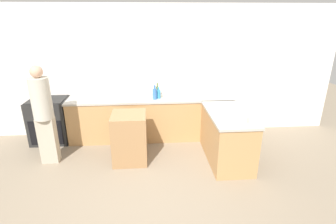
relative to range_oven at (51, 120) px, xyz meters
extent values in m
plane|color=gray|center=(2.05, -2.00, -0.45)|extent=(14.00, 14.00, 0.00)
cube|color=white|center=(2.05, 0.34, 0.90)|extent=(8.00, 0.06, 2.70)
cube|color=tan|center=(2.05, 0.00, -0.02)|extent=(3.32, 0.62, 0.85)
cube|color=#ADA89E|center=(2.05, 0.00, 0.42)|extent=(3.35, 0.65, 0.04)
cube|color=tan|center=(3.38, -0.99, -0.02)|extent=(0.66, 1.37, 0.85)
cube|color=#ADA89E|center=(3.38, -0.99, 0.42)|extent=(0.69, 1.40, 0.04)
cube|color=black|center=(0.00, 0.00, 0.00)|extent=(0.75, 0.62, 0.89)
cube|color=black|center=(0.00, -0.31, -0.14)|extent=(0.63, 0.01, 0.50)
cube|color=black|center=(0.00, 0.00, 0.45)|extent=(0.69, 0.57, 0.01)
cube|color=#997047|center=(1.66, -0.91, -0.01)|extent=(0.59, 0.62, 0.88)
cylinder|color=white|center=(3.42, -1.37, 0.49)|extent=(0.32, 0.32, 0.10)
cylinder|color=#386BB7|center=(2.14, -0.11, 0.54)|extent=(0.09, 0.09, 0.21)
cylinder|color=#386BB7|center=(2.14, -0.11, 0.69)|extent=(0.04, 0.04, 0.08)
cylinder|color=#338CBF|center=(2.22, -0.05, 0.52)|extent=(0.08, 0.08, 0.17)
cylinder|color=#338CBF|center=(2.22, -0.05, 0.64)|extent=(0.04, 0.04, 0.06)
cylinder|color=#475B1E|center=(2.20, 0.08, 0.54)|extent=(0.06, 0.06, 0.20)
cylinder|color=#475B1E|center=(2.20, 0.08, 0.69)|extent=(0.03, 0.03, 0.08)
cube|color=#ADA38E|center=(0.25, -0.86, -0.03)|extent=(0.29, 0.18, 0.83)
cylinder|color=#B7B2A3|center=(0.25, -0.86, 0.73)|extent=(0.32, 0.32, 0.70)
sphere|color=tan|center=(0.25, -0.86, 1.18)|extent=(0.20, 0.20, 0.20)
camera|label=1|loc=(2.02, -5.12, 2.03)|focal=28.00mm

